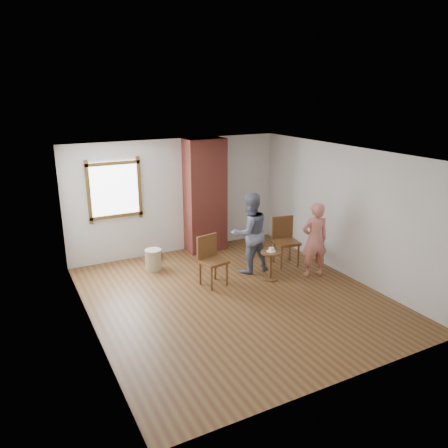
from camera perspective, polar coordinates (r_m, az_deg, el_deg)
The scene contains 12 objects.
ground at distance 8.08m, azimuth 1.36°, elevation -9.53°, with size 5.50×5.50×0.00m, color brown.
room_shell at distance 7.93m, azimuth -1.01°, elevation 3.92°, with size 5.04×5.52×2.62m.
brick_chimney at distance 9.99m, azimuth -2.48°, elevation 3.70°, with size 0.90×0.50×2.60m, color #A6483B.
stoneware_crock at distance 9.27m, azimuth -9.20°, elevation -4.60°, with size 0.34×0.34×0.44m, color #C9B991.
dark_pot at distance 9.84m, azimuth -8.50°, elevation -4.16°, with size 0.15×0.15×0.15m, color black.
dining_chair_left at distance 8.40m, azimuth -1.73°, elevation -4.39°, with size 0.53×0.53×0.97m.
dining_chair_right at distance 9.44m, azimuth 7.93°, elevation -1.84°, with size 0.55×0.55×1.03m.
side_table at distance 8.66m, azimuth 6.12°, elevation -4.79°, with size 0.40×0.40×0.60m.
cake_plate at distance 8.58m, azimuth 6.16°, elevation -3.55°, with size 0.18×0.18×0.01m, color white.
cake_slice at distance 8.58m, azimuth 6.22°, elevation -3.32°, with size 0.08×0.07×0.06m, color white.
man at distance 8.88m, azimuth 3.37°, elevation -1.17°, with size 0.81×0.63×1.67m, color #131935.
person_pink at distance 8.86m, azimuth 11.73°, elevation -2.04°, with size 0.56×0.37×1.53m, color #DF7E6F.
Camera 1 is at (-3.49, -6.31, 3.64)m, focal length 35.00 mm.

